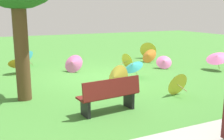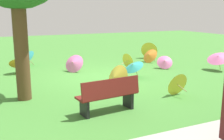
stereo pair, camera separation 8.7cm
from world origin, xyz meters
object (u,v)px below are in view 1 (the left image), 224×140
(parasol_yellow_2, at_px, (116,78))
(parasol_pink_2, at_px, (217,57))
(parasol_teal_1, at_px, (133,66))
(parasol_yellow_0, at_px, (176,83))
(parasol_teal_2, at_px, (24,57))
(parasol_pink_0, at_px, (73,63))
(park_bench, at_px, (110,95))
(parasol_pink_1, at_px, (164,61))
(parasol_yellow_3, at_px, (128,60))
(parasol_orange_0, at_px, (148,55))
(parasol_yellow_1, at_px, (148,50))
(parasol_orange_1, at_px, (18,62))

(parasol_yellow_2, distance_m, parasol_pink_2, 5.47)
(parasol_yellow_2, bearing_deg, parasol_teal_1, -136.05)
(parasol_yellow_0, distance_m, parasol_teal_2, 7.45)
(parasol_pink_2, distance_m, parasol_teal_1, 4.00)
(parasol_yellow_0, bearing_deg, parasol_pink_0, -67.31)
(park_bench, xyz_separation_m, parasol_teal_1, (-2.36, -2.95, 0.01))
(parasol_pink_2, relative_size, parasol_teal_2, 1.15)
(park_bench, height_order, parasol_pink_1, park_bench)
(parasol_yellow_0, relative_size, parasol_yellow_3, 0.99)
(parasol_yellow_0, height_order, parasol_orange_0, parasol_yellow_0)
(parasol_teal_2, bearing_deg, parasol_yellow_2, 110.55)
(park_bench, height_order, parasol_teal_1, park_bench)
(parasol_pink_0, height_order, parasol_teal_1, parasol_pink_0)
(parasol_yellow_1, distance_m, parasol_yellow_3, 3.05)
(parasol_pink_0, bearing_deg, parasol_orange_1, -18.43)
(parasol_yellow_1, relative_size, parasol_pink_1, 1.04)
(parasol_teal_2, bearing_deg, parasol_pink_2, 149.08)
(parasol_pink_2, height_order, parasol_teal_2, parasol_pink_2)
(parasol_yellow_1, height_order, parasol_teal_1, parasol_yellow_1)
(parasol_orange_0, bearing_deg, parasol_pink_0, 7.54)
(parasol_pink_0, distance_m, parasol_pink_2, 6.21)
(park_bench, distance_m, parasol_orange_1, 5.85)
(parasol_orange_0, bearing_deg, parasol_pink_2, 119.71)
(parasol_orange_1, relative_size, parasol_teal_2, 0.85)
(parasol_yellow_1, distance_m, parasol_pink_1, 2.90)
(parasol_yellow_3, bearing_deg, parasol_yellow_0, 81.49)
(parasol_teal_1, height_order, parasol_teal_2, parasol_teal_2)
(parasol_pink_2, bearing_deg, parasol_teal_2, -30.92)
(parasol_pink_1, distance_m, parasol_teal_1, 2.31)
(parasol_pink_1, height_order, parasol_yellow_2, parasol_yellow_2)
(parasol_orange_0, relative_size, parasol_orange_1, 1.02)
(parasol_pink_2, bearing_deg, parasol_yellow_0, 28.58)
(parasol_teal_2, bearing_deg, parasol_yellow_3, 149.76)
(parasol_pink_1, xyz_separation_m, parasol_yellow_3, (1.39, -0.77, 0.03))
(parasol_orange_0, distance_m, parasol_teal_1, 3.46)
(parasol_orange_0, relative_size, parasol_teal_1, 1.04)
(park_bench, bearing_deg, parasol_yellow_2, -121.08)
(park_bench, distance_m, parasol_yellow_1, 8.54)
(parasol_pink_0, relative_size, parasol_yellow_2, 1.02)
(park_bench, relative_size, parasol_orange_1, 1.83)
(park_bench, bearing_deg, parasol_pink_0, -96.95)
(parasol_pink_1, distance_m, parasol_teal_2, 6.39)
(parasol_orange_1, bearing_deg, parasol_yellow_1, -172.17)
(parasol_yellow_3, bearing_deg, parasol_orange_1, -12.49)
(parasol_orange_0, height_order, parasol_pink_1, parasol_orange_0)
(parasol_yellow_1, relative_size, parasol_yellow_2, 0.94)
(parasol_pink_0, bearing_deg, parasol_teal_1, 131.37)
(parasol_teal_1, bearing_deg, park_bench, 51.35)
(parasol_orange_1, xyz_separation_m, parasol_pink_2, (-7.85, 3.04, 0.12))
(park_bench, height_order, parasol_yellow_0, park_bench)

